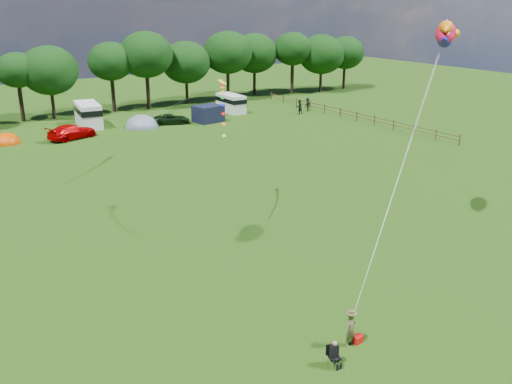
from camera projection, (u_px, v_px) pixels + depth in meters
ground_plane at (350, 316)px, 27.27m from camera, size 180.00×180.00×0.00m
tree_line at (79, 66)px, 71.04m from camera, size 102.98×10.98×10.27m
fence at (348, 113)px, 71.06m from camera, size 0.12×33.12×1.20m
car_c at (72, 132)px, 61.04m from camera, size 5.57×3.53×1.55m
car_d at (171, 119)px, 68.37m from camera, size 4.75×3.35×1.18m
campervan_c at (88, 114)px, 66.72m from camera, size 3.23×5.93×2.76m
campervan_d at (231, 103)px, 75.15m from camera, size 2.16×4.82×2.33m
tent_orange at (7, 143)px, 59.41m from camera, size 2.77×3.03×2.17m
tent_greyblue at (142, 127)px, 66.77m from camera, size 3.85×4.22×2.86m
awning_navy at (208, 114)px, 69.32m from camera, size 3.52×3.00×2.00m
kite_flyer at (351, 330)px, 24.68m from camera, size 0.62×0.45×1.58m
camp_chair at (334, 351)px, 23.38m from camera, size 0.60×0.61×1.17m
kite_bag at (358, 339)px, 25.10m from camera, size 0.55×0.42×0.35m
fish_kite at (446, 33)px, 32.66m from camera, size 3.33×2.84×1.87m
streamer_kite_c at (223, 98)px, 36.77m from camera, size 3.09×4.85×2.77m
walker_a at (299, 107)px, 73.90m from camera, size 0.92×0.57×1.87m
walker_b at (308, 104)px, 76.04m from camera, size 1.20×0.71×1.74m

